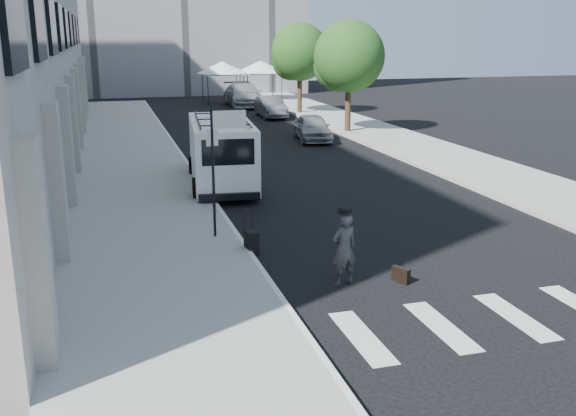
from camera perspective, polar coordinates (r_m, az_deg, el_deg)
ground at (r=14.75m, az=5.73°, el=-5.85°), size 120.00×120.00×0.00m
sidewalk_left at (r=29.24m, az=-13.95°, el=4.51°), size 4.50×48.00×0.15m
sidewalk_right at (r=36.08m, az=7.39°, el=6.80°), size 4.00×56.00×0.15m
sign_pole at (r=16.42m, az=-5.94°, el=5.92°), size 1.03×0.07×3.50m
tree_near at (r=35.30m, az=5.21°, el=13.04°), size 3.80×3.83×6.03m
tree_far at (r=43.81m, az=0.87°, el=13.51°), size 3.80×3.83×6.03m
tent_left at (r=51.65m, az=-5.86°, el=12.29°), size 4.00×4.00×3.20m
tent_right at (r=52.80m, az=-2.46°, el=12.42°), size 4.00×4.00×3.20m
businessman at (r=13.88m, az=5.02°, el=-3.63°), size 0.66×0.50×1.62m
briefcase at (r=14.36m, az=10.01°, el=-5.88°), size 0.29×0.45×0.34m
suitcase at (r=15.90m, az=-3.27°, el=-3.08°), size 0.32×0.44×1.12m
cargo_van at (r=23.05m, az=-5.97°, el=4.97°), size 2.67×6.40×2.35m
parked_car_a at (r=32.93m, az=2.20°, el=7.16°), size 2.11×4.12×1.34m
parked_car_b at (r=42.20m, az=-1.55°, el=8.95°), size 1.55×4.15×1.36m
parked_car_c at (r=48.92m, az=-3.97°, el=10.00°), size 2.55×5.97×1.72m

